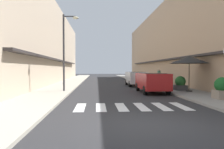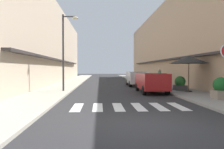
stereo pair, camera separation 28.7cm
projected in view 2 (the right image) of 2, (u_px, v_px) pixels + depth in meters
ground_plane at (111, 84)px, 25.48m from camera, size 102.74×102.74×0.00m
sidewalk_left at (69, 84)px, 25.20m from camera, size 2.89×65.38×0.12m
sidewalk_right at (152, 83)px, 25.76m from camera, size 2.89×65.38×0.12m
building_row_left at (38, 44)px, 26.19m from camera, size 5.50×44.03×9.73m
building_row_right at (181, 44)px, 27.19m from camera, size 5.50×44.03×9.90m
crosswalk at (128, 107)px, 10.02m from camera, size 5.20×2.20×0.01m
parked_car_near at (151, 80)px, 15.85m from camera, size 1.84×4.20×1.47m
parked_car_mid at (136, 77)px, 22.40m from camera, size 1.90×4.43×1.47m
street_lamp at (66, 45)px, 16.16m from camera, size 1.19×0.28×5.74m
cafe_umbrella at (189, 60)px, 15.69m from camera, size 2.79×2.79×2.61m
planter_corner at (221, 88)px, 11.80m from camera, size 0.84×0.84×1.20m
planter_midblock at (180, 84)px, 16.75m from camera, size 0.88×0.88×1.09m
pedestrian_walking_near at (159, 76)px, 22.67m from camera, size 0.34×0.34×1.69m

